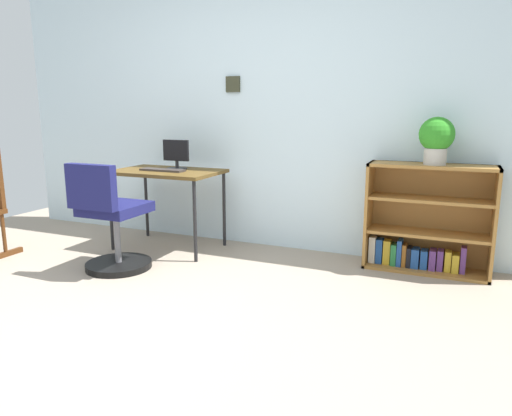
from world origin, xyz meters
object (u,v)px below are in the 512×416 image
at_px(office_chair, 111,224).
at_px(potted_plant_on_shelf, 437,138).
at_px(monitor, 176,155).
at_px(bookshelf_low, 426,224).
at_px(desk, 167,177).
at_px(keyboard, 163,170).

distance_m(office_chair, potted_plant_on_shelf, 2.56).
relative_size(monitor, bookshelf_low, 0.28).
xyz_separation_m(desk, keyboard, (-0.00, -0.06, 0.07)).
bearing_deg(keyboard, bookshelf_low, 9.17).
distance_m(desk, bookshelf_low, 2.24).
relative_size(monitor, potted_plant_on_shelf, 0.75).
xyz_separation_m(desk, monitor, (0.04, 0.10, 0.19)).
xyz_separation_m(monitor, potted_plant_on_shelf, (2.19, 0.14, 0.20)).
bearing_deg(desk, office_chair, -94.35).
relative_size(monitor, keyboard, 0.64).
distance_m(desk, keyboard, 0.09).
xyz_separation_m(keyboard, office_chair, (-0.05, -0.65, -0.35)).
distance_m(monitor, keyboard, 0.20).
relative_size(desk, bookshelf_low, 1.01).
relative_size(office_chair, bookshelf_low, 0.92).
bearing_deg(office_chair, potted_plant_on_shelf, 22.48).
relative_size(monitor, office_chair, 0.31).
distance_m(keyboard, bookshelf_low, 2.26).
height_order(desk, potted_plant_on_shelf, potted_plant_on_shelf).
relative_size(desk, potted_plant_on_shelf, 2.68).
height_order(keyboard, potted_plant_on_shelf, potted_plant_on_shelf).
bearing_deg(keyboard, desk, 88.67).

